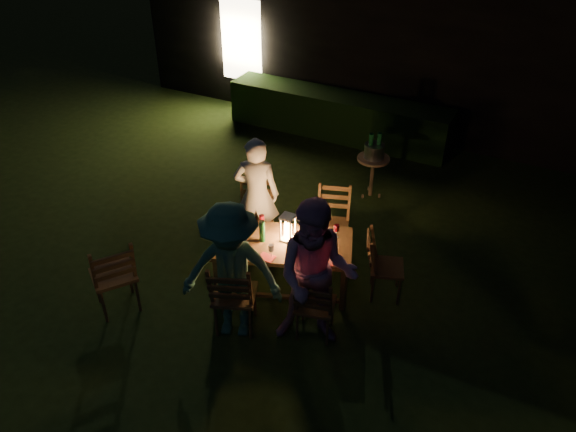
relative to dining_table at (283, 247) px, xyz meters
The scene contains 29 objects.
garden_envelope 6.79m from the dining_table, 95.39° to the left, with size 40.00×40.00×3.20m.
dining_table is the anchor object (origin of this frame).
chair_near_left 0.94m from the dining_table, 99.59° to the right, with size 0.62×0.64×1.05m.
chair_near_right 0.95m from the dining_table, 39.18° to the right, with size 0.51×0.53×0.93m.
chair_far_left 0.95m from the dining_table, 141.05° to the left, with size 0.61×0.62×0.98m.
chair_far_right 1.00m from the dining_table, 75.05° to the left, with size 0.56×0.58×0.97m.
chair_end 1.28m from the dining_table, 20.63° to the left, with size 0.55×0.53×0.91m.
chair_spare 2.01m from the dining_table, 141.24° to the right, with size 0.70×0.69×1.08m.
person_house_side 0.96m from the dining_table, 139.37° to the left, with size 0.59×0.39×1.62m, color white.
person_opp_right 0.98m from the dining_table, 40.63° to the right, with size 0.87×0.68×1.79m, color #BD82A5.
person_opp_left 0.96m from the dining_table, 98.14° to the right, with size 1.09×0.63×1.69m, color #376E55.
lantern 0.24m from the dining_table, 65.62° to the left, with size 0.16×0.16×0.35m.
plate_far_left 0.60m from the dining_table, behind, with size 0.25×0.25×0.01m, color white.
plate_near_left 0.60m from the dining_table, 137.58° to the right, with size 0.25×0.25×0.01m, color white.
plate_far_right 0.51m from the dining_table, 46.67° to the left, with size 0.25×0.25×0.01m, color white.
plate_near_right 0.51m from the dining_table, ahead, with size 0.25×0.25×0.01m, color white.
wineglass_a 0.44m from the dining_table, 157.59° to the left, with size 0.06×0.06×0.18m, color #59070F, non-canonical shape.
wineglass_b 0.75m from the dining_table, 149.92° to the right, with size 0.06×0.06×0.18m, color #59070F, non-canonical shape.
wineglass_c 0.44m from the dining_table, 22.41° to the right, with size 0.06×0.06×0.18m, color #59070F, non-canonical shape.
wineglass_d 0.66m from the dining_table, 36.81° to the left, with size 0.06×0.06×0.18m, color #59070F, non-canonical shape.
wineglass_e 0.35m from the dining_table, 87.82° to the right, with size 0.06×0.06×0.18m, color silver, non-canonical shape.
bottle_table 0.32m from the dining_table, 159.38° to the right, with size 0.07×0.07×0.28m, color #0F471E.
napkin_left 0.36m from the dining_table, 94.50° to the right, with size 0.18×0.14×0.01m, color red.
napkin_right 0.63m from the dining_table, ahead, with size 0.18×0.14×0.01m, color red.
phone 0.69m from the dining_table, 133.56° to the right, with size 0.14×0.07×0.01m, color black.
side_table 2.55m from the dining_table, 85.35° to the left, with size 0.49×0.49×0.66m.
ice_bucket 2.56m from the dining_table, 85.35° to the left, with size 0.30×0.30×0.22m, color #A5A8AD.
bottle_bucket_a 2.52m from the dining_table, 86.42° to the left, with size 0.07×0.07×0.32m, color #0F471E.
bottle_bucket_b 2.60m from the dining_table, 84.32° to the left, with size 0.07×0.07×0.32m, color #0F471E.
Camera 1 is at (3.13, -5.26, 4.67)m, focal length 35.00 mm.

